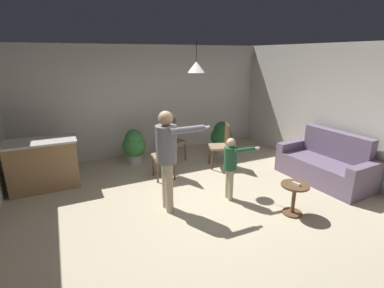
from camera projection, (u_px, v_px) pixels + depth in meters
ground at (206, 207)px, 4.83m from camera, size 7.68×7.68×0.00m
wall_back at (147, 101)px, 7.18m from camera, size 6.40×0.10×2.70m
wall_right at (347, 113)px, 5.74m from camera, size 0.10×6.40×2.70m
couch_floral at (325, 165)px, 5.75m from camera, size 0.95×1.85×1.00m
kitchen_counter at (43, 164)px, 5.41m from camera, size 1.26×0.66×0.95m
side_table_by_couch at (294, 195)px, 4.53m from camera, size 0.44×0.44×0.52m
person_adult at (167, 151)px, 4.46m from camera, size 0.82×0.49×1.66m
person_child at (231, 162)px, 4.90m from camera, size 0.58×0.36×1.13m
dining_chair_by_counter at (222, 144)px, 6.41m from camera, size 0.54×0.54×1.00m
dining_chair_near_wall at (173, 138)px, 6.82m from camera, size 0.53×0.53×1.00m
dining_chair_centre_back at (167, 153)px, 5.84m from camera, size 0.45×0.45×1.00m
potted_plant_corner at (134, 145)px, 6.60m from camera, size 0.54×0.54×0.83m
potted_plant_by_wall at (222, 137)px, 7.23m from camera, size 0.56×0.56×0.86m
spare_remote_on_table at (296, 184)px, 4.46m from camera, size 0.06×0.13×0.04m
ceiling_light_pendant at (196, 67)px, 5.24m from camera, size 0.32×0.32×0.55m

